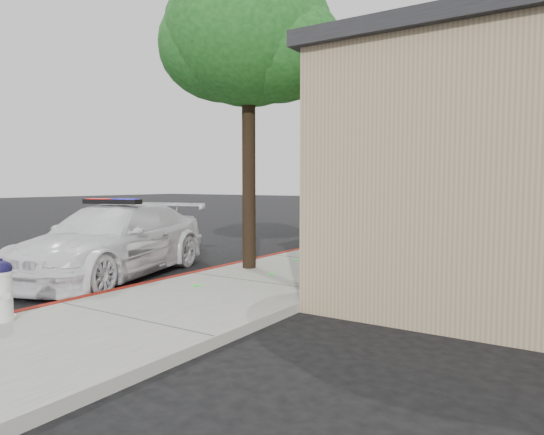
{
  "coord_description": "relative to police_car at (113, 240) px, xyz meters",
  "views": [
    {
      "loc": [
        6.95,
        -7.49,
        1.99
      ],
      "look_at": [
        0.09,
        2.98,
        1.12
      ],
      "focal_mm": 32.61,
      "sensor_mm": 36.0,
      "label": 1
    }
  ],
  "objects": [
    {
      "name": "ground",
      "position": [
        1.58,
        0.63,
        -0.77
      ],
      "size": [
        120.0,
        120.0,
        0.0
      ],
      "primitive_type": "plane",
      "color": "black",
      "rests_on": "ground"
    },
    {
      "name": "sidewalk",
      "position": [
        3.18,
        3.63,
        -0.7
      ],
      "size": [
        3.2,
        60.0,
        0.15
      ],
      "primitive_type": "cube",
      "color": "gray",
      "rests_on": "ground"
    },
    {
      "name": "red_curb",
      "position": [
        1.64,
        3.63,
        -0.69
      ],
      "size": [
        0.14,
        60.0,
        0.16
      ],
      "primitive_type": "cube",
      "color": "maroon",
      "rests_on": "ground"
    },
    {
      "name": "police_car",
      "position": [
        0.0,
        0.0,
        0.0
      ],
      "size": [
        3.51,
        5.7,
        1.66
      ],
      "rotation": [
        0.0,
        0.0,
        0.27
      ],
      "color": "white",
      "rests_on": "ground"
    },
    {
      "name": "fire_hydrant",
      "position": [
        1.93,
        -3.41,
        -0.2
      ],
      "size": [
        0.48,
        0.42,
        0.84
      ],
      "rotation": [
        0.0,
        0.0,
        -0.24
      ],
      "color": "white",
      "rests_on": "sidewalk"
    },
    {
      "name": "street_tree_near",
      "position": [
        2.29,
        1.76,
        4.21
      ],
      "size": [
        3.85,
        3.54,
        6.48
      ],
      "rotation": [
        0.0,
        0.0,
        -0.27
      ],
      "color": "black",
      "rests_on": "sidewalk"
    },
    {
      "name": "street_tree_mid",
      "position": [
        2.73,
        10.71,
        4.34
      ],
      "size": [
        3.72,
        3.45,
        6.59
      ],
      "rotation": [
        0.0,
        0.0,
        -0.22
      ],
      "color": "black",
      "rests_on": "sidewalk"
    },
    {
      "name": "street_tree_far",
      "position": [
        2.31,
        15.52,
        3.72
      ],
      "size": [
        3.3,
        3.06,
        5.78
      ],
      "rotation": [
        0.0,
        0.0,
        -0.21
      ],
      "color": "black",
      "rests_on": "sidewalk"
    }
  ]
}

